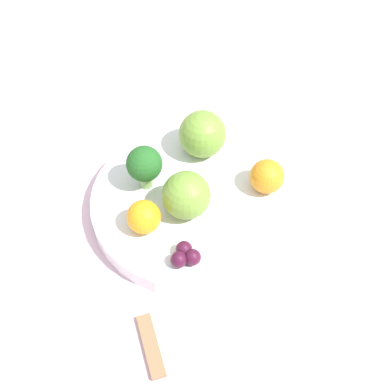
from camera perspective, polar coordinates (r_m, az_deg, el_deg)
name	(u,v)px	position (r m, az deg, el deg)	size (l,w,h in m)	color
ground_plane	(192,218)	(0.70, 0.00, -2.79)	(6.00, 6.00, 0.00)	gray
table_surface	(192,214)	(0.69, 0.00, -2.31)	(1.20, 1.20, 0.02)	silver
bowl	(192,203)	(0.67, 0.00, -1.19)	(0.25, 0.25, 0.03)	white
broccoli	(144,165)	(0.65, -5.12, 2.87)	(0.04, 0.04, 0.06)	#8CB76B
apple_red	(202,134)	(0.69, 1.12, 6.19)	(0.06, 0.06, 0.06)	olive
apple_green	(184,195)	(0.63, -0.85, -0.28)	(0.06, 0.06, 0.06)	olive
orange_front	(267,176)	(0.66, 8.01, 1.66)	(0.04, 0.04, 0.04)	orange
orange_back	(144,217)	(0.62, -5.17, -2.66)	(0.04, 0.04, 0.04)	orange
grape_cluster	(185,255)	(0.60, -0.73, -6.76)	(0.03, 0.03, 0.02)	#47142D
spoon	(151,346)	(0.59, -4.41, -16.04)	(0.06, 0.07, 0.01)	olive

